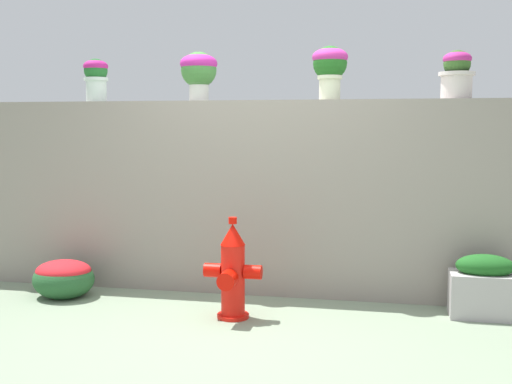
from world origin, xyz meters
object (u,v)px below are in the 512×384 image
potted_plant_1 (96,76)px  potted_plant_2 (199,70)px  flower_bush_left (64,277)px  fire_hydrant (232,273)px  planter_box (484,287)px  potted_plant_4 (457,73)px  potted_plant_3 (330,65)px

potted_plant_1 → potted_plant_2: 1.00m
flower_bush_left → fire_hydrant: bearing=-10.6°
fire_hydrant → planter_box: bearing=12.8°
potted_plant_1 → potted_plant_4: 3.22m
potted_plant_2 → potted_plant_4: (2.22, 0.02, -0.06)m
potted_plant_1 → potted_plant_3: potted_plant_3 is taller
potted_plant_4 → fire_hydrant: 2.48m
potted_plant_3 → flower_bush_left: bearing=-167.1°
potted_plant_4 → fire_hydrant: (-1.71, -0.87, -1.58)m
potted_plant_1 → potted_plant_3: size_ratio=0.88×
potted_plant_2 → potted_plant_3: 1.18m
potted_plant_2 → potted_plant_1: bearing=179.6°
fire_hydrant → planter_box: (1.92, 0.43, -0.12)m
flower_bush_left → planter_box: 3.52m
potted_plant_1 → potted_plant_2: bearing=-0.4°
potted_plant_4 → potted_plant_2: bearing=-179.5°
potted_plant_4 → flower_bush_left: bearing=-170.2°
potted_plant_1 → planter_box: 3.86m
fire_hydrant → potted_plant_4: bearing=27.1°
potted_plant_2 → planter_box: (2.44, -0.42, -1.75)m
flower_bush_left → planter_box: (3.52, 0.14, 0.06)m
potted_plant_1 → flower_bush_left: size_ratio=0.74×
potted_plant_3 → flower_bush_left: size_ratio=0.85×
potted_plant_3 → fire_hydrant: (-0.66, -0.81, -1.65)m
potted_plant_1 → potted_plant_2: potted_plant_2 is taller
planter_box → potted_plant_2: bearing=170.3°
potted_plant_2 → potted_plant_3: potted_plant_3 is taller
potted_plant_1 → flower_bush_left: 1.87m
potted_plant_1 → potted_plant_4: bearing=0.3°
potted_plant_3 → planter_box: 2.21m
potted_plant_4 → flower_bush_left: size_ratio=0.75×
flower_bush_left → planter_box: size_ratio=1.03×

